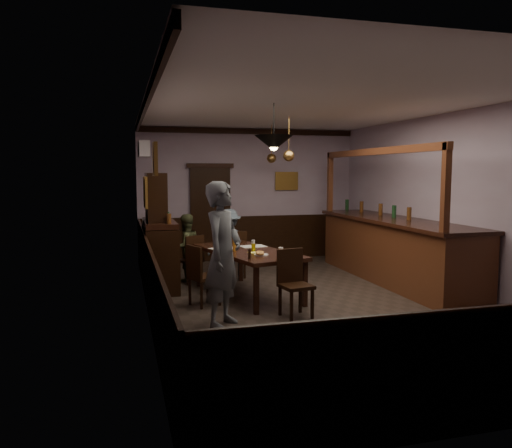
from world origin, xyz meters
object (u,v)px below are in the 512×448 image
object	(u,v)px
coffee_cup	(281,250)
pendant_iron	(274,143)
person_seated_right	(229,242)
bar_counter	(394,248)
pendant_brass_far	(271,158)
chair_far_right	(235,252)
pendant_brass_mid	(289,156)
soda_can	(253,247)
person_seated_left	(186,247)
sideboard	(159,242)
person_standing	(223,254)
chair_near	(293,280)
chair_side	(200,273)
dining_table	(247,254)
chair_far_left	(192,257)

from	to	relation	value
coffee_cup	pendant_iron	size ratio (longest dim) A/B	0.12
person_seated_right	bar_counter	size ratio (longest dim) A/B	0.30
coffee_cup	pendant_brass_far	world-z (taller)	pendant_brass_far
chair_far_right	pendant_brass_mid	xyz separation A→B (m)	(0.87, -0.55, 1.80)
soda_can	pendant_brass_mid	world-z (taller)	pendant_brass_mid
person_seated_left	pendant_iron	distance (m)	3.00
sideboard	person_seated_right	bearing A→B (deg)	25.18
pendant_iron	person_seated_left	bearing A→B (deg)	115.62
person_standing	sideboard	xyz separation A→B (m)	(-0.64, 2.44, -0.15)
person_seated_left	soda_can	bearing A→B (deg)	94.47
chair_near	person_seated_left	size ratio (longest dim) A/B	0.75
soda_can	pendant_brass_mid	xyz separation A→B (m)	(0.90, 0.93, 1.49)
chair_side	coffee_cup	distance (m)	1.32
person_standing	pendant_brass_mid	bearing A→B (deg)	0.15
chair_far_right	coffee_cup	world-z (taller)	chair_far_right
chair_side	coffee_cup	bearing A→B (deg)	-112.11
person_seated_right	soda_can	size ratio (longest dim) A/B	10.84
person_seated_right	pendant_brass_far	size ratio (longest dim) A/B	1.61
person_standing	person_seated_right	xyz separation A→B (m)	(0.74, 3.09, -0.30)
chair_near	pendant_brass_mid	xyz separation A→B (m)	(0.63, 2.08, 1.79)
chair_near	coffee_cup	world-z (taller)	chair_near
coffee_cup	soda_can	world-z (taller)	soda_can
dining_table	chair_near	bearing A→B (deg)	-74.95
person_seated_right	pendant_brass_mid	world-z (taller)	pendant_brass_mid
chair_far_right	person_seated_right	distance (m)	0.31
soda_can	pendant_brass_mid	distance (m)	1.97
coffee_cup	pendant_brass_mid	bearing A→B (deg)	51.44
chair_far_left	chair_near	xyz separation A→B (m)	(1.09, -2.40, 0.03)
chair_far_left	sideboard	xyz separation A→B (m)	(-0.59, -0.16, 0.32)
chair_near	chair_side	size ratio (longest dim) A/B	1.01
person_standing	person_seated_left	xyz separation A→B (m)	(-0.13, 2.86, -0.33)
pendant_iron	coffee_cup	bearing A→B (deg)	57.47
chair_side	pendant_brass_mid	world-z (taller)	pendant_brass_mid
dining_table	sideboard	distance (m)	1.66
chair_near	person_seated_right	distance (m)	2.91
person_standing	bar_counter	distance (m)	4.01
dining_table	person_seated_left	distance (m)	1.62
coffee_cup	sideboard	bearing A→B (deg)	127.77
person_seated_right	coffee_cup	xyz separation A→B (m)	(0.40, -2.01, 0.15)
dining_table	pendant_brass_far	bearing A→B (deg)	65.13
chair_near	person_standing	size ratio (longest dim) A/B	0.49
sideboard	pendant_iron	size ratio (longest dim) A/B	2.93
chair_near	person_seated_right	xyz separation A→B (m)	(-0.30, 2.89, 0.14)
person_standing	sideboard	bearing A→B (deg)	51.16
person_seated_right	sideboard	world-z (taller)	sideboard
chair_far_right	dining_table	bearing A→B (deg)	79.95
pendant_brass_mid	pendant_brass_far	bearing A→B (deg)	83.39
bar_counter	pendant_brass_mid	bearing A→B (deg)	166.40
pendant_brass_far	chair_far_left	bearing A→B (deg)	-143.88
person_standing	pendant_brass_far	distance (m)	4.62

